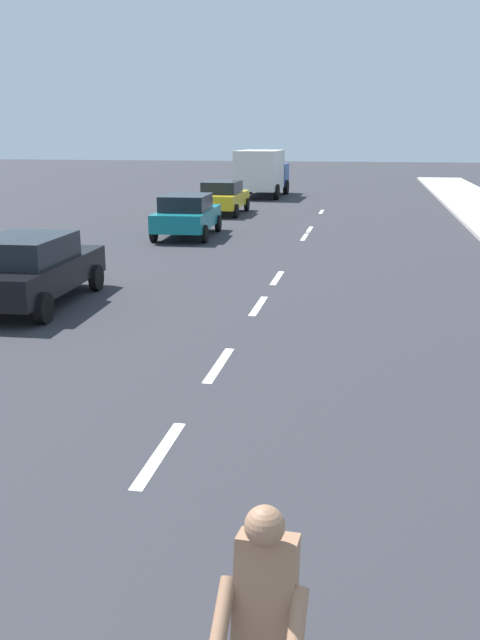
% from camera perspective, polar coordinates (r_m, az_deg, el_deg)
% --- Properties ---
extents(ground_plane, '(160.00, 160.00, 0.00)m').
position_cam_1_polar(ground_plane, '(20.34, 3.95, 4.75)').
color(ground_plane, '#2D2D33').
extents(lane_stripe_2, '(0.16, 1.80, 0.01)m').
position_cam_1_polar(lane_stripe_2, '(8.38, -6.74, -11.06)').
color(lane_stripe_2, white).
rests_on(lane_stripe_2, ground).
extents(lane_stripe_3, '(0.16, 1.80, 0.01)m').
position_cam_1_polar(lane_stripe_3, '(11.34, -1.76, -3.77)').
color(lane_stripe_3, white).
rests_on(lane_stripe_3, ground).
extents(lane_stripe_4, '(0.16, 1.80, 0.01)m').
position_cam_1_polar(lane_stripe_4, '(15.22, 1.56, 1.20)').
color(lane_stripe_4, white).
rests_on(lane_stripe_4, ground).
extents(lane_stripe_5, '(0.16, 1.80, 0.01)m').
position_cam_1_polar(lane_stripe_5, '(18.23, 3.14, 3.54)').
color(lane_stripe_5, white).
rests_on(lane_stripe_5, ground).
extents(lane_stripe_6, '(0.16, 1.80, 0.01)m').
position_cam_1_polar(lane_stripe_6, '(25.75, 5.43, 6.95)').
color(lane_stripe_6, white).
rests_on(lane_stripe_6, ground).
extents(lane_stripe_7, '(0.16, 1.80, 0.01)m').
position_cam_1_polar(lane_stripe_7, '(27.85, 5.85, 7.56)').
color(lane_stripe_7, white).
rests_on(lane_stripe_7, ground).
extents(lane_stripe_8, '(0.16, 1.80, 0.01)m').
position_cam_1_polar(lane_stripe_8, '(34.44, 6.84, 9.00)').
color(lane_stripe_8, white).
rests_on(lane_stripe_8, ground).
extents(parked_car_black, '(2.22, 4.58, 1.57)m').
position_cam_1_polar(parked_car_black, '(15.87, -17.23, 4.20)').
color(parked_car_black, black).
rests_on(parked_car_black, ground).
extents(parked_car_teal, '(2.21, 4.47, 1.57)m').
position_cam_1_polar(parked_car_teal, '(25.70, -4.47, 8.83)').
color(parked_car_teal, '#14727A').
rests_on(parked_car_teal, ground).
extents(parked_car_yellow, '(1.99, 4.30, 1.57)m').
position_cam_1_polar(parked_car_yellow, '(33.09, -1.45, 10.31)').
color(parked_car_yellow, gold).
rests_on(parked_car_yellow, ground).
extents(delivery_truck, '(2.80, 6.30, 2.80)m').
position_cam_1_polar(delivery_truck, '(42.61, 1.85, 12.31)').
color(delivery_truck, '#23478C').
rests_on(delivery_truck, ground).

